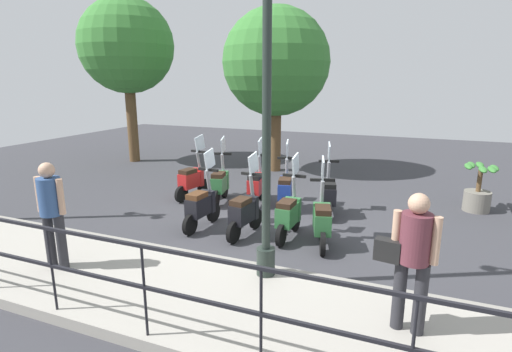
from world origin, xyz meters
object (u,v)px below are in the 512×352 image
(scooter_near_0, at_px, (322,220))
(scooter_far_0, at_px, (328,193))
(scooter_near_1, at_px, (289,213))
(scooter_far_2, at_px, (257,185))
(scooter_far_3, at_px, (220,183))
(lamp_post_near, at_px, (267,133))
(pedestrian_with_bag, at_px, (412,253))
(potted_palm, at_px, (478,192))
(tree_large, at_px, (127,47))
(scooter_far_4, at_px, (192,179))
(scooter_near_2, at_px, (245,211))
(scooter_far_1, at_px, (285,189))
(scooter_near_3, at_px, (201,205))
(pedestrian_distant, at_px, (51,207))
(tree_distant, at_px, (276,62))

(scooter_near_0, xyz_separation_m, scooter_far_0, (1.68, 0.24, 0.00))
(scooter_near_1, bearing_deg, scooter_near_0, -97.95)
(scooter_far_2, bearing_deg, scooter_near_0, -139.47)
(scooter_far_0, height_order, scooter_far_3, same)
(lamp_post_near, distance_m, scooter_far_3, 4.36)
(pedestrian_with_bag, distance_m, scooter_near_0, 2.77)
(scooter_far_0, height_order, scooter_far_2, same)
(scooter_near_0, bearing_deg, scooter_far_0, -7.78)
(potted_palm, bearing_deg, scooter_near_1, 132.03)
(tree_large, distance_m, scooter_far_2, 7.55)
(scooter_far_2, height_order, scooter_far_4, same)
(scooter_near_1, relative_size, scooter_far_0, 1.00)
(scooter_near_2, xyz_separation_m, scooter_far_3, (1.68, 1.37, 0.00))
(scooter_near_0, distance_m, scooter_far_1, 2.05)
(scooter_near_0, bearing_deg, potted_palm, -57.15)
(potted_palm, bearing_deg, scooter_near_3, 122.09)
(pedestrian_with_bag, bearing_deg, pedestrian_distant, 103.14)
(pedestrian_distant, bearing_deg, scooter_near_3, 155.63)
(lamp_post_near, relative_size, pedestrian_with_bag, 2.88)
(tree_distant, relative_size, scooter_near_2, 3.25)
(scooter_near_1, bearing_deg, scooter_near_2, 104.50)
(pedestrian_distant, bearing_deg, scooter_near_1, 131.65)
(scooter_near_3, xyz_separation_m, scooter_far_4, (1.69, 1.22, 0.00))
(scooter_near_0, bearing_deg, tree_large, 42.47)
(lamp_post_near, relative_size, scooter_near_2, 2.97)
(pedestrian_distant, relative_size, scooter_near_2, 1.03)
(tree_large, bearing_deg, scooter_far_3, -122.47)
(scooter_near_3, height_order, scooter_far_2, same)
(pedestrian_distant, xyz_separation_m, scooter_near_2, (2.50, -1.94, -0.60))
(lamp_post_near, distance_m, tree_distant, 7.41)
(pedestrian_distant, height_order, scooter_near_1, pedestrian_distant)
(scooter_near_0, bearing_deg, lamp_post_near, 149.18)
(pedestrian_with_bag, relative_size, potted_palm, 1.50)
(scooter_near_2, bearing_deg, tree_distant, 19.96)
(potted_palm, bearing_deg, tree_large, 81.18)
(scooter_near_0, height_order, scooter_near_2, same)
(pedestrian_distant, bearing_deg, scooter_far_1, 150.11)
(pedestrian_with_bag, height_order, tree_large, tree_large)
(scooter_far_1, bearing_deg, lamp_post_near, -179.62)
(potted_palm, distance_m, scooter_far_4, 6.56)
(scooter_near_3, bearing_deg, scooter_far_3, 18.70)
(scooter_far_3, bearing_deg, scooter_far_2, -92.51)
(pedestrian_distant, relative_size, scooter_near_1, 1.03)
(scooter_near_0, distance_m, scooter_far_2, 2.61)
(scooter_far_4, bearing_deg, tree_distant, -3.50)
(scooter_near_1, xyz_separation_m, scooter_far_3, (1.50, 2.17, 0.00))
(lamp_post_near, xyz_separation_m, scooter_near_2, (1.56, 1.01, -1.71))
(tree_distant, relative_size, scooter_far_4, 3.25)
(scooter_near_1, bearing_deg, tree_distant, 23.34)
(scooter_near_2, distance_m, scooter_far_1, 1.76)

